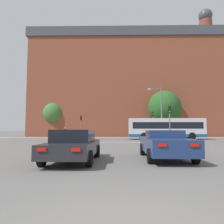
{
  "coord_description": "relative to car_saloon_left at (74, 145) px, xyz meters",
  "views": [
    {
      "loc": [
        -0.17,
        -3.28,
        1.43
      ],
      "look_at": [
        -0.67,
        24.72,
        3.66
      ],
      "focal_mm": 35.0,
      "sensor_mm": 36.0,
      "label": 1
    }
  ],
  "objects": [
    {
      "name": "stop_line_strip",
      "position": [
        2.07,
        14.35,
        -0.72
      ],
      "size": [
        9.11,
        0.3,
        0.01
      ],
      "primitive_type": "cube",
      "color": "silver",
      "rests_on": "ground_plane"
    },
    {
      "name": "far_pavement",
      "position": [
        2.07,
        28.39,
        -0.72
      ],
      "size": [
        70.13,
        2.5,
        0.01
      ],
      "primitive_type": "cube",
      "color": "#A09B91",
      "rests_on": "ground_plane"
    },
    {
      "name": "brick_civic_building",
      "position": [
        5.53,
        37.97,
        10.34
      ],
      "size": [
        42.86,
        12.74,
        28.64
      ],
      "color": "brown",
      "rests_on": "ground_plane"
    },
    {
      "name": "car_saloon_left",
      "position": [
        0.0,
        0.0,
        0.0
      ],
      "size": [
        2.11,
        4.88,
        1.42
      ],
      "rotation": [
        0.0,
        0.0,
        -0.02
      ],
      "color": "#232328",
      "rests_on": "ground_plane"
    },
    {
      "name": "car_roadster_right",
      "position": [
        4.3,
        0.88,
        -0.01
      ],
      "size": [
        2.15,
        4.97,
        1.38
      ],
      "rotation": [
        0.0,
        0.0,
        -0.02
      ],
      "color": "navy",
      "rests_on": "ground_plane"
    },
    {
      "name": "bus_crossing_lead",
      "position": [
        9.08,
        21.57,
        0.87
      ],
      "size": [
        10.58,
        2.75,
        2.98
      ],
      "rotation": [
        0.0,
        0.0,
        -1.57
      ],
      "color": "silver",
      "rests_on": "ground_plane"
    },
    {
      "name": "traffic_light_far_right",
      "position": [
        8.23,
        27.74,
        2.28
      ],
      "size": [
        0.26,
        0.31,
        4.5
      ],
      "color": "slate",
      "rests_on": "ground_plane"
    },
    {
      "name": "traffic_light_far_left",
      "position": [
        -4.18,
        27.85,
        1.88
      ],
      "size": [
        0.26,
        0.31,
        3.84
      ],
      "color": "slate",
      "rests_on": "ground_plane"
    },
    {
      "name": "traffic_light_near_right",
      "position": [
        7.99,
        14.79,
        2.02
      ],
      "size": [
        0.26,
        0.31,
        4.08
      ],
      "color": "slate",
      "rests_on": "ground_plane"
    },
    {
      "name": "street_lamp_junction",
      "position": [
        7.97,
        20.64,
        3.73
      ],
      "size": [
        2.0,
        0.36,
        7.34
      ],
      "color": "slate",
      "rests_on": "ground_plane"
    },
    {
      "name": "pedestrian_waiting",
      "position": [
        -6.99,
        28.28,
        0.33
      ],
      "size": [
        0.45,
        0.42,
        1.79
      ],
      "rotation": [
        0.0,
        0.0,
        3.8
      ],
      "color": "black",
      "rests_on": "ground_plane"
    },
    {
      "name": "tree_by_building",
      "position": [
        -10.41,
        32.72,
        3.89
      ],
      "size": [
        4.06,
        4.06,
        6.76
      ],
      "color": "#4C3823",
      "rests_on": "ground_plane"
    },
    {
      "name": "tree_kerbside",
      "position": [
        10.96,
        30.77,
        4.72
      ],
      "size": [
        6.13,
        6.13,
        8.67
      ],
      "color": "#4C3823",
      "rests_on": "ground_plane"
    }
  ]
}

